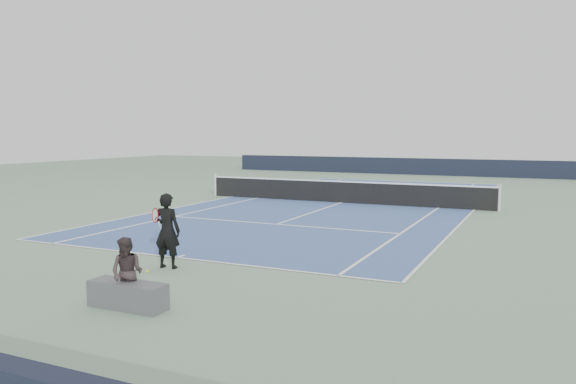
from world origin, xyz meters
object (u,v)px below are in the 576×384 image
at_px(tennis_net, 342,191).
at_px(tennis_player, 167,231).
at_px(tennis_ball, 148,271).
at_px(spectator_bench, 127,283).

xyz_separation_m(tennis_net, tennis_player, (0.40, -12.78, 0.34)).
relative_size(tennis_net, tennis_ball, 182.57).
bearing_deg(spectator_bench, tennis_player, 113.54).
xyz_separation_m(tennis_net, spectator_bench, (1.56, -15.44, -0.07)).
height_order(tennis_net, tennis_player, tennis_player).
xyz_separation_m(tennis_player, tennis_ball, (-0.13, -0.55, -0.81)).
distance_m(tennis_net, tennis_ball, 13.34).
bearing_deg(spectator_bench, tennis_ball, 121.33).
distance_m(tennis_player, tennis_ball, 0.99).
bearing_deg(tennis_net, tennis_player, -88.19).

